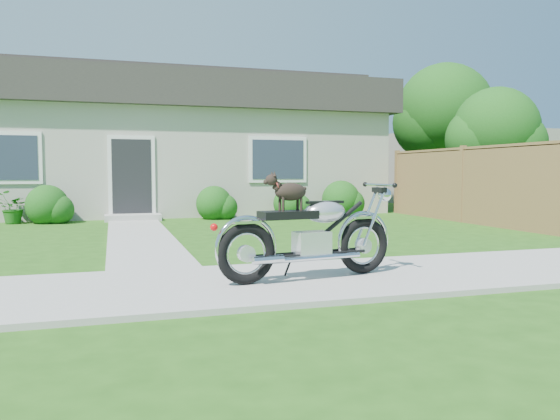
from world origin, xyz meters
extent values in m
plane|color=#235114|center=(0.00, 0.00, 0.00)|extent=(80.00, 80.00, 0.00)
cube|color=#9E9B93|center=(0.00, 0.00, 0.02)|extent=(24.00, 2.20, 0.04)
cube|color=#9E9B93|center=(-1.50, 5.00, 0.01)|extent=(1.20, 8.00, 0.03)
cube|color=#ACA99B|center=(0.00, 12.00, 1.50)|extent=(12.00, 6.00, 3.00)
cube|color=#2D2B28|center=(0.00, 12.00, 3.50)|extent=(12.60, 6.60, 1.00)
cube|color=#2D2B28|center=(0.00, 12.00, 4.20)|extent=(12.60, 2.00, 0.60)
cube|color=black|center=(-1.50, 8.97, 1.05)|extent=(1.00, 0.06, 2.10)
cube|color=#9E9B93|center=(-1.50, 8.62, 0.08)|extent=(1.40, 0.70, 0.16)
cube|color=#2D3847|center=(-4.50, 8.97, 1.60)|extent=(1.70, 0.05, 1.30)
cube|color=#2D3847|center=(2.50, 8.97, 1.60)|extent=(1.70, 0.05, 1.30)
cube|color=olive|center=(6.30, 5.75, 0.90)|extent=(0.08, 6.50, 1.80)
cube|color=olive|center=(6.30, 9.00, 0.95)|extent=(0.12, 0.12, 1.90)
cube|color=olive|center=(6.30, 5.75, 0.95)|extent=(0.12, 0.12, 1.90)
cube|color=olive|center=(6.30, 5.75, 1.82)|extent=(0.08, 6.50, 0.08)
cylinder|color=#3D2B1C|center=(8.47, 7.28, 0.99)|extent=(0.28, 0.28, 1.98)
sphere|color=#194E14|center=(8.47, 7.28, 2.46)|extent=(2.38, 2.38, 2.38)
sphere|color=#194E14|center=(8.87, 6.98, 2.06)|extent=(1.75, 1.75, 1.75)
cylinder|color=#3D2B1C|center=(8.86, 10.40, 1.34)|extent=(0.28, 0.28, 2.68)
sphere|color=#194E14|center=(8.86, 10.40, 3.32)|extent=(3.21, 3.21, 3.21)
sphere|color=#194E14|center=(9.26, 10.10, 2.78)|extent=(2.35, 2.35, 2.35)
sphere|color=#194E14|center=(2.69, 8.50, 0.38)|extent=(0.90, 0.90, 0.90)
sphere|color=#194E14|center=(4.24, 8.50, 0.46)|extent=(1.09, 1.09, 1.09)
sphere|color=#194E14|center=(0.58, 8.50, 0.41)|extent=(0.95, 0.95, 0.95)
sphere|color=#194E14|center=(-3.52, 8.50, 0.43)|extent=(1.01, 1.01, 1.01)
imported|color=#1E5B18|center=(-4.32, 8.55, 0.40)|extent=(0.94, 0.91, 0.80)
imported|color=#24701E|center=(0.82, 8.55, 0.34)|extent=(0.51, 0.51, 0.68)
torus|color=black|center=(0.85, 0.04, 0.38)|extent=(0.68, 0.20, 0.67)
torus|color=black|center=(-0.63, -0.18, 0.38)|extent=(0.68, 0.20, 0.67)
cube|color=silver|center=(0.16, -0.06, 0.42)|extent=(0.43, 0.29, 0.30)
ellipsoid|color=silver|center=(0.33, -0.04, 0.79)|extent=(0.55, 0.36, 0.26)
cube|color=black|center=(-0.14, -0.11, 0.78)|extent=(0.68, 0.35, 0.09)
cube|color=silver|center=(0.85, 0.04, 0.72)|extent=(0.32, 0.18, 0.03)
cube|color=silver|center=(-0.63, -0.18, 0.72)|extent=(0.32, 0.18, 0.03)
cylinder|color=silver|center=(1.07, 0.07, 1.09)|extent=(0.11, 0.60, 0.03)
sphere|color=silver|center=(1.15, 0.08, 0.98)|extent=(0.19, 0.19, 0.17)
cylinder|color=silver|center=(0.18, -0.19, 0.29)|extent=(1.10, 0.22, 0.06)
ellipsoid|color=black|center=(-0.11, -0.10, 1.03)|extent=(0.40, 0.23, 0.20)
sphere|color=black|center=(-0.34, -0.14, 1.16)|extent=(0.14, 0.14, 0.12)
cylinder|color=black|center=(-0.23, -0.07, 0.90)|extent=(0.04, 0.04, 0.15)
cylinder|color=black|center=(-0.21, -0.16, 0.90)|extent=(0.04, 0.04, 0.15)
cylinder|color=black|center=(-0.01, -0.04, 0.90)|extent=(0.04, 0.04, 0.15)
cylinder|color=black|center=(0.01, -0.13, 0.90)|extent=(0.04, 0.04, 0.15)
torus|color=#CA3B36|center=(-0.29, -0.13, 1.11)|extent=(0.07, 0.11, 0.10)
camera|label=1|loc=(-2.00, -5.83, 1.25)|focal=35.00mm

